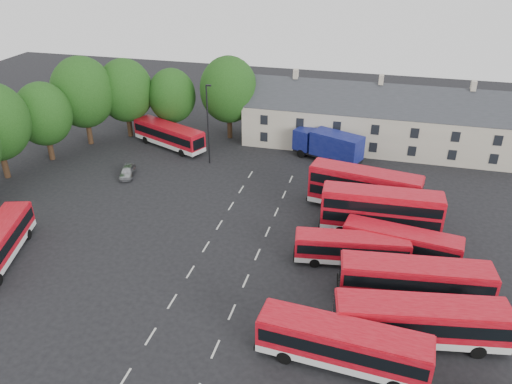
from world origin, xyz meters
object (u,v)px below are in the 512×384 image
at_px(box_truck, 329,145).
at_px(silver_car, 127,171).
at_px(bus_row_a, 343,342).
at_px(bus_dd_south, 381,210).
at_px(lamppost, 208,123).

relative_size(box_truck, silver_car, 2.46).
distance_m(box_truck, silver_car, 25.10).
xyz_separation_m(bus_row_a, box_truck, (-5.21, 33.56, 0.23)).
distance_m(bus_row_a, silver_car, 36.16).
relative_size(bus_row_a, silver_car, 3.09).
bearing_deg(bus_row_a, bus_dd_south, 88.66).
relative_size(bus_row_a, box_truck, 1.26).
distance_m(bus_dd_south, silver_car, 30.24).
xyz_separation_m(silver_car, lamppost, (8.29, 6.14, 4.77)).
height_order(bus_row_a, box_truck, box_truck).
relative_size(silver_car, lamppost, 0.37).
relative_size(bus_row_a, lamppost, 1.15).
height_order(bus_row_a, lamppost, lamppost).
bearing_deg(silver_car, bus_dd_south, -26.70).
relative_size(box_truck, lamppost, 0.91).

